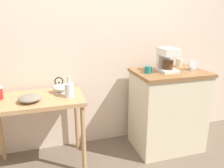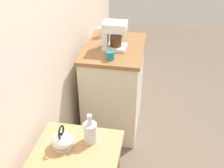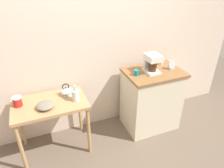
% 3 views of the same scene
% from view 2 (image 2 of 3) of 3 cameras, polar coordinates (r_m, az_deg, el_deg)
% --- Properties ---
extents(ground_plane, '(8.00, 8.00, 0.00)m').
position_cam_2_polar(ground_plane, '(2.70, -2.91, -17.06)').
color(ground_plane, '#6B5B4C').
extents(back_wall, '(4.40, 0.10, 2.80)m').
position_cam_2_polar(back_wall, '(2.09, -13.97, 13.34)').
color(back_wall, beige).
rests_on(back_wall, ground_plane).
extents(kitchen_counter, '(0.80, 0.57, 0.94)m').
position_cam_2_polar(kitchen_counter, '(2.91, 0.44, -0.60)').
color(kitchen_counter, beige).
rests_on(kitchen_counter, ground_plane).
extents(teakettle, '(0.18, 0.14, 0.17)m').
position_cam_2_polar(teakettle, '(1.80, -10.30, -11.37)').
color(teakettle, white).
rests_on(teakettle, wooden_table).
extents(glass_carafe_vase, '(0.09, 0.09, 0.21)m').
position_cam_2_polar(glass_carafe_vase, '(1.80, -4.56, -9.88)').
color(glass_carafe_vase, silver).
rests_on(glass_carafe_vase, wooden_table).
extents(coffee_maker, '(0.18, 0.22, 0.26)m').
position_cam_2_polar(coffee_maker, '(2.59, 0.11, 10.29)').
color(coffee_maker, white).
rests_on(coffee_maker, kitchen_counter).
extents(mug_small_cream, '(0.09, 0.08, 0.10)m').
position_cam_2_polar(mug_small_cream, '(2.90, -2.19, 10.74)').
color(mug_small_cream, beige).
rests_on(mug_small_cream, kitchen_counter).
extents(mug_dark_teal, '(0.08, 0.07, 0.08)m').
position_cam_2_polar(mug_dark_teal, '(2.42, -0.36, 5.96)').
color(mug_dark_teal, teal).
rests_on(mug_dark_teal, kitchen_counter).
extents(table_clock, '(0.11, 0.06, 0.13)m').
position_cam_2_polar(table_clock, '(2.90, 1.94, 10.91)').
color(table_clock, '#B2B5BA').
rests_on(table_clock, kitchen_counter).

